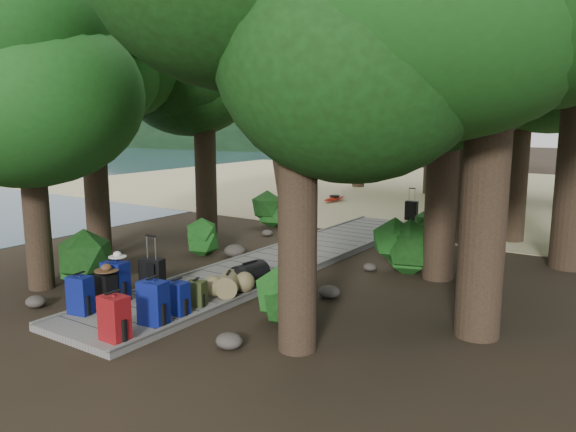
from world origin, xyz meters
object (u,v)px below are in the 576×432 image
Objects in this scene: sun_lounger at (507,209)px; backpack_right_b at (153,300)px; backpack_left_b at (106,288)px; backpack_right_a at (114,316)px; backpack_left_c at (116,279)px; backpack_left_a at (80,293)px; duffel_right_black at (250,274)px; suitcase_on_boardwalk at (152,277)px; kayak at (335,197)px; backpack_right_d at (196,292)px; backpack_right_c at (177,296)px; lone_suitcase_on_sand at (411,211)px; duffel_right_khaki at (229,284)px.

backpack_right_b is at bearing -116.80° from sun_lounger.
backpack_left_b is 14.42m from sun_lounger.
backpack_left_c is at bearing 141.62° from backpack_right_a.
duffel_right_black is at bearing 53.17° from backpack_left_a.
kayak is (-3.34, 12.94, -0.29)m from suitcase_on_boardwalk.
backpack_right_d reaches higher than kayak.
suitcase_on_boardwalk is 0.40× the size of sun_lounger.
sun_lounger is at bearing 78.75° from backpack_right_c.
backpack_left_b reaches higher than kayak.
kayak is (-3.07, 13.57, -0.35)m from backpack_left_c.
backpack_left_b is 0.82× the size of backpack_right_b.
backpack_left_b is 1.04× the size of backpack_right_c.
lone_suitcase_on_sand is at bearing -27.20° from kayak.
backpack_right_c is at bearing 22.22° from backpack_left_a.
backpack_left_c is 1.12× the size of duffel_right_black.
backpack_right_a reaches higher than lone_suitcase_on_sand.
suitcase_on_boardwalk reaches higher than lone_suitcase_on_sand.
suitcase_on_boardwalk is 0.22× the size of kayak.
backpack_right_b is at bearing -3.54° from backpack_left_b.
suitcase_on_boardwalk is (0.26, 0.64, -0.06)m from backpack_left_c.
sun_lounger is at bearing 73.03° from backpack_right_b.
backpack_right_a is 2.21m from suitcase_on_boardwalk.
backpack_left_b is at bearing -161.02° from backpack_right_d.
duffel_right_khaki is 0.70m from duffel_right_black.
backpack_right_d is at bearing 14.75° from backpack_left_c.
kayak is at bearing 106.65° from backpack_right_c.
kayak is (-4.21, 2.24, -0.16)m from lone_suitcase_on_sand.
suitcase_on_boardwalk is at bearing -74.72° from kayak.
lone_suitcase_on_sand is at bearing 83.51° from backpack_right_b.
backpack_right_d is at bearing 85.09° from backpack_right_b.
backpack_right_b reaches higher than backpack_right_c.
backpack_right_c reaches higher than duffel_right_khaki.
duffel_right_black is 0.23× the size of kayak.
backpack_left_a is 0.89× the size of backpack_left_c.
duffel_right_black is at bearing 87.95° from backpack_right_c.
backpack_left_b is at bearing -76.39° from kayak.
backpack_left_b is at bearing -84.52° from backpack_left_c.
backpack_right_b is 1.27× the size of backpack_right_c.
backpack_right_a is 15.48m from kayak.
backpack_left_a is at bearing -173.86° from backpack_right_b.
backpack_left_c is at bearing 82.30° from backpack_left_a.
backpack_right_a reaches higher than backpack_left_a.
backpack_left_c reaches higher than kayak.
duffel_right_khaki is at bearing -68.68° from kayak.
suitcase_on_boardwalk is (-1.21, -0.78, 0.14)m from duffel_right_khaki.
duffel_right_khaki is 1.00× the size of lone_suitcase_on_sand.
backpack_left_b is 0.29m from backpack_left_c.
backpack_right_a is 15.08m from sun_lounger.
backpack_right_d is 0.16× the size of kayak.
backpack_right_a reaches higher than backpack_left_b.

